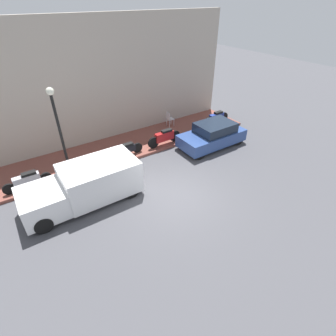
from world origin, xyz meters
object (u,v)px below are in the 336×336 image
object	(u,v)px
parked_car	(212,135)
motorcycle_blue	(216,118)
streetlamp	(58,122)
cafe_chair	(169,118)
delivery_van	(84,185)
scooter_silver	(27,180)
motorcycle_black	(126,149)
motorcycle_red	(165,137)

from	to	relation	value
parked_car	motorcycle_blue	world-z (taller)	parked_car
streetlamp	cafe_chair	xyz separation A→B (m)	(2.04, -7.15, -2.23)
parked_car	streetlamp	xyz separation A→B (m)	(1.32, 7.89, 2.27)
delivery_van	cafe_chair	bearing A→B (deg)	-60.06
scooter_silver	cafe_chair	world-z (taller)	cafe_chair
cafe_chair	motorcycle_black	bearing A→B (deg)	114.58
scooter_silver	streetlamp	distance (m)	3.00
motorcycle_blue	scooter_silver	bearing A→B (deg)	92.21
parked_car	motorcycle_red	xyz separation A→B (m)	(1.41, 2.40, -0.02)
motorcycle_red	cafe_chair	xyz separation A→B (m)	(1.96, -1.66, 0.06)
parked_car	streetlamp	size ratio (longest dim) A/B	0.92
motorcycle_blue	streetlamp	xyz separation A→B (m)	(-0.56, 9.94, 2.32)
streetlamp	cafe_chair	world-z (taller)	streetlamp
parked_car	motorcycle_black	distance (m)	5.06
motorcycle_red	parked_car	bearing A→B (deg)	-120.43
motorcycle_black	cafe_chair	xyz separation A→B (m)	(1.87, -4.09, 0.16)
motorcycle_blue	cafe_chair	size ratio (longest dim) A/B	2.11
motorcycle_blue	scooter_silver	xyz separation A→B (m)	(-0.45, 11.78, -0.04)
parked_car	delivery_van	bearing A→B (deg)	95.24
motorcycle_red	scooter_silver	bearing A→B (deg)	89.90
parked_car	scooter_silver	distance (m)	9.84
parked_car	cafe_chair	world-z (taller)	parked_car
parked_car	streetlamp	world-z (taller)	streetlamp
parked_car	streetlamp	distance (m)	8.31
cafe_chair	streetlamp	bearing A→B (deg)	105.97
streetlamp	cafe_chair	size ratio (longest dim) A/B	4.41
scooter_silver	cafe_chair	bearing A→B (deg)	-77.81
scooter_silver	motorcycle_red	bearing A→B (deg)	-90.10
motorcycle_red	cafe_chair	distance (m)	2.56
motorcycle_black	streetlamp	size ratio (longest dim) A/B	0.47
motorcycle_red	streetlamp	distance (m)	5.95
motorcycle_black	motorcycle_blue	xyz separation A→B (m)	(0.38, -6.88, 0.07)
motorcycle_blue	streetlamp	world-z (taller)	streetlamp
motorcycle_black	streetlamp	bearing A→B (deg)	93.25
motorcycle_red	motorcycle_black	distance (m)	2.44
motorcycle_blue	scooter_silver	size ratio (longest dim) A/B	0.99
parked_car	motorcycle_red	distance (m)	2.78
cafe_chair	motorcycle_blue	bearing A→B (deg)	-118.08
delivery_van	motorcycle_blue	xyz separation A→B (m)	(2.60, -9.88, -0.23)
motorcycle_red	motorcycle_blue	size ratio (longest dim) A/B	1.06
scooter_silver	cafe_chair	distance (m)	9.20
parked_car	scooter_silver	xyz separation A→B (m)	(1.42, 9.73, -0.09)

